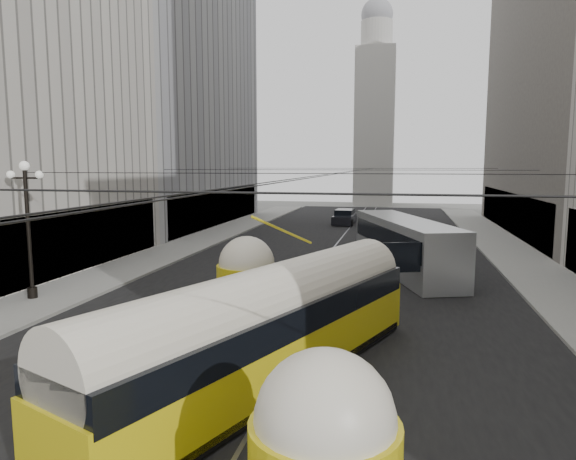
% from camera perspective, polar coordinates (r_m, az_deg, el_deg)
% --- Properties ---
extents(road, '(20.00, 85.00, 0.02)m').
position_cam_1_polar(road, '(35.67, 5.50, -3.01)').
color(road, black).
rests_on(road, ground).
extents(sidewalk_left, '(4.00, 72.00, 0.15)m').
position_cam_1_polar(sidewalk_left, '(42.08, -10.36, -1.41)').
color(sidewalk_left, gray).
rests_on(sidewalk_left, ground).
extents(sidewalk_right, '(4.00, 72.00, 0.15)m').
position_cam_1_polar(sidewalk_right, '(39.66, 23.63, -2.44)').
color(sidewalk_right, gray).
rests_on(sidewalk_right, ground).
extents(rail_left, '(0.12, 85.00, 0.04)m').
position_cam_1_polar(rail_left, '(35.77, 4.30, -2.97)').
color(rail_left, gray).
rests_on(rail_left, ground).
extents(rail_right, '(0.12, 85.00, 0.04)m').
position_cam_1_polar(rail_right, '(35.59, 6.70, -3.05)').
color(rail_right, gray).
rests_on(rail_right, ground).
extents(building_left_far, '(12.60, 28.60, 28.60)m').
position_cam_1_polar(building_left_far, '(56.39, -13.63, 15.20)').
color(building_left_far, '#999999').
rests_on(building_left_far, ground).
extents(distant_tower, '(6.00, 6.00, 31.36)m').
position_cam_1_polar(distant_tower, '(82.91, 9.65, 13.16)').
color(distant_tower, '#B2AFA8').
rests_on(distant_tower, ground).
extents(lamppost_left_mid, '(1.86, 0.44, 6.37)m').
position_cam_1_polar(lamppost_left_mid, '(26.47, -26.93, 0.83)').
color(lamppost_left_mid, black).
rests_on(lamppost_left_mid, sidewalk_left).
extents(catenary, '(25.00, 72.00, 0.23)m').
position_cam_1_polar(catenary, '(34.09, 5.61, 6.46)').
color(catenary, black).
rests_on(catenary, ground).
extents(streetcar, '(7.56, 14.82, 3.47)m').
position_cam_1_polar(streetcar, '(15.11, -2.16, -10.69)').
color(streetcar, gold).
rests_on(streetcar, ground).
extents(city_bus, '(6.54, 12.86, 3.15)m').
position_cam_1_polar(city_bus, '(31.21, 12.82, -1.43)').
color(city_bus, '#B5B8BB').
rests_on(city_bus, ground).
extents(sedan_white_far, '(3.46, 4.79, 1.40)m').
position_cam_1_polar(sedan_white_far, '(47.93, 11.78, 0.28)').
color(sedan_white_far, silver).
rests_on(sedan_white_far, ground).
extents(sedan_dark_far, '(2.28, 5.10, 1.58)m').
position_cam_1_polar(sedan_dark_far, '(55.34, 6.31, 1.40)').
color(sedan_dark_far, black).
rests_on(sedan_dark_far, ground).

